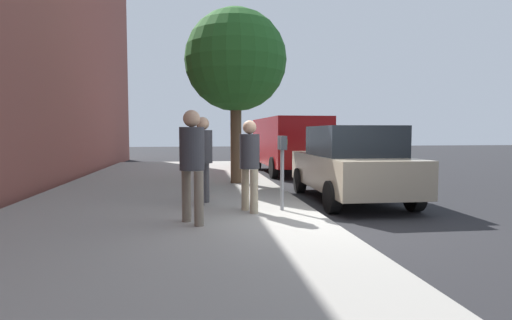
{
  "coord_description": "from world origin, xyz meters",
  "views": [
    {
      "loc": [
        -6.92,
        2.22,
        1.63
      ],
      "look_at": [
        0.42,
        1.17,
        1.12
      ],
      "focal_mm": 28.71,
      "sensor_mm": 36.0,
      "label": 1
    }
  ],
  "objects_px": {
    "pedestrian_at_meter": "(250,159)",
    "parked_van_far": "(288,142)",
    "parking_officer": "(203,153)",
    "street_tree": "(236,61)",
    "parking_meter": "(282,157)",
    "pedestrian_bystander": "(192,156)",
    "parked_sedan_near": "(351,163)"
  },
  "relations": [
    {
      "from": "parked_sedan_near",
      "to": "parking_meter",
      "type": "bearing_deg",
      "value": 129.57
    },
    {
      "from": "parking_meter",
      "to": "parking_officer",
      "type": "height_order",
      "value": "parking_officer"
    },
    {
      "from": "pedestrian_at_meter",
      "to": "street_tree",
      "type": "distance_m",
      "value": 5.06
    },
    {
      "from": "pedestrian_bystander",
      "to": "parked_van_far",
      "type": "relative_size",
      "value": 0.35
    },
    {
      "from": "parking_officer",
      "to": "parked_sedan_near",
      "type": "distance_m",
      "value": 3.55
    },
    {
      "from": "parking_meter",
      "to": "pedestrian_at_meter",
      "type": "xyz_separation_m",
      "value": [
        -0.06,
        0.63,
        -0.03
      ]
    },
    {
      "from": "parking_officer",
      "to": "parked_van_far",
      "type": "xyz_separation_m",
      "value": [
        7.43,
        -3.46,
        0.05
      ]
    },
    {
      "from": "parking_meter",
      "to": "street_tree",
      "type": "xyz_separation_m",
      "value": [
        4.32,
        0.47,
        2.5
      ]
    },
    {
      "from": "pedestrian_bystander",
      "to": "street_tree",
      "type": "xyz_separation_m",
      "value": [
        5.24,
        -1.2,
        2.43
      ]
    },
    {
      "from": "parking_officer",
      "to": "street_tree",
      "type": "height_order",
      "value": "street_tree"
    },
    {
      "from": "parked_sedan_near",
      "to": "street_tree",
      "type": "xyz_separation_m",
      "value": [
        2.68,
        2.46,
        2.78
      ]
    },
    {
      "from": "parking_officer",
      "to": "parking_meter",
      "type": "bearing_deg",
      "value": -14.23
    },
    {
      "from": "parking_officer",
      "to": "parked_sedan_near",
      "type": "xyz_separation_m",
      "value": [
        0.75,
        -3.46,
        -0.31
      ]
    },
    {
      "from": "parking_meter",
      "to": "pedestrian_bystander",
      "type": "relative_size",
      "value": 0.77
    },
    {
      "from": "pedestrian_at_meter",
      "to": "parked_van_far",
      "type": "distance_m",
      "value": 8.78
    },
    {
      "from": "pedestrian_at_meter",
      "to": "parked_van_far",
      "type": "relative_size",
      "value": 0.32
    },
    {
      "from": "parking_meter",
      "to": "parking_officer",
      "type": "distance_m",
      "value": 1.72
    },
    {
      "from": "parked_van_far",
      "to": "parking_meter",
      "type": "bearing_deg",
      "value": 166.56
    },
    {
      "from": "parking_officer",
      "to": "parked_van_far",
      "type": "distance_m",
      "value": 8.2
    },
    {
      "from": "pedestrian_bystander",
      "to": "parked_van_far",
      "type": "bearing_deg",
      "value": 37.9
    },
    {
      "from": "parked_sedan_near",
      "to": "parked_van_far",
      "type": "xyz_separation_m",
      "value": [
        6.68,
        -0.0,
        0.36
      ]
    },
    {
      "from": "parking_officer",
      "to": "street_tree",
      "type": "distance_m",
      "value": 4.34
    },
    {
      "from": "parking_meter",
      "to": "pedestrian_bystander",
      "type": "distance_m",
      "value": 1.91
    },
    {
      "from": "pedestrian_bystander",
      "to": "parked_van_far",
      "type": "height_order",
      "value": "parked_van_far"
    },
    {
      "from": "pedestrian_at_meter",
      "to": "parked_sedan_near",
      "type": "distance_m",
      "value": 3.13
    },
    {
      "from": "pedestrian_at_meter",
      "to": "street_tree",
      "type": "relative_size",
      "value": 0.34
    },
    {
      "from": "parking_meter",
      "to": "parked_sedan_near",
      "type": "distance_m",
      "value": 2.59
    },
    {
      "from": "parking_meter",
      "to": "parked_sedan_near",
      "type": "height_order",
      "value": "parked_sedan_near"
    },
    {
      "from": "parked_sedan_near",
      "to": "parked_van_far",
      "type": "height_order",
      "value": "parked_van_far"
    },
    {
      "from": "parked_van_far",
      "to": "street_tree",
      "type": "bearing_deg",
      "value": 148.45
    },
    {
      "from": "pedestrian_at_meter",
      "to": "parking_officer",
      "type": "xyz_separation_m",
      "value": [
        0.95,
        0.84,
        0.07
      ]
    },
    {
      "from": "parked_van_far",
      "to": "street_tree",
      "type": "xyz_separation_m",
      "value": [
        -4.0,
        2.46,
        2.41
      ]
    }
  ]
}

